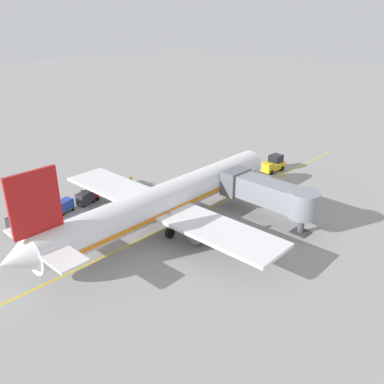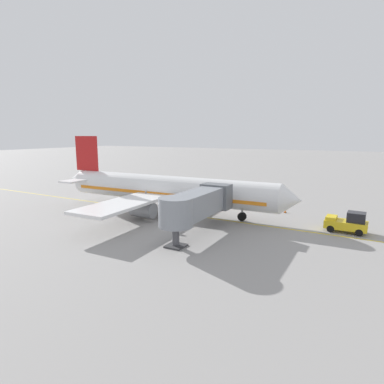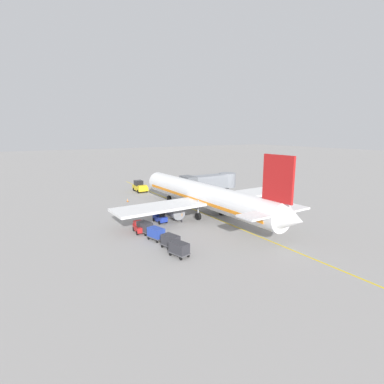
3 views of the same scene
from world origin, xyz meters
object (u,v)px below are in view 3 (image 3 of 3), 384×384
Objects in this scene: pushback_tractor at (140,187)px; ground_crew_loader at (182,216)px; baggage_cart_front at (145,227)px; ground_crew_wing_walker at (122,214)px; baggage_tug_lead at (139,227)px; jet_bridge at (210,182)px; baggage_cart_tail_end at (179,248)px; parked_airliner at (204,196)px; ground_crew_marshaller at (163,210)px; safety_cone_nose_left at (128,200)px; baggage_tug_trailing at (160,218)px; baggage_cart_second_in_train at (156,233)px; baggage_cart_third_in_train at (170,240)px.

ground_crew_loader is (-3.42, -24.98, -0.15)m from pushback_tractor.
ground_crew_wing_walker is at bearing 93.84° from baggage_cart_front.
ground_crew_wing_walker is (-0.08, 6.84, 0.24)m from baggage_tug_lead.
pushback_tractor is 1.50× the size of baggage_cart_front.
jet_bridge reaches higher than baggage_cart_tail_end.
parked_airliner is 12.58m from baggage_tug_lead.
jet_bridge is 4.03× the size of baggage_cart_front.
baggage_cart_front is at bearing -132.54° from ground_crew_marshaller.
safety_cone_nose_left is at bearing 96.73° from ground_crew_marshaller.
pushback_tractor is 24.22m from baggage_tug_trailing.
ground_crew_marshaller reaches higher than baggage_cart_second_in_train.
ground_crew_wing_walker reaches higher than baggage_cart_second_in_train.
baggage_tug_lead is 5.06m from baggage_tug_trailing.
jet_bridge reaches higher than baggage_cart_second_in_train.
ground_crew_marshaller is (-4.36, -20.68, -0.15)m from pushback_tractor.
safety_cone_nose_left is (4.80, 11.01, -0.66)m from ground_crew_wing_walker.
ground_crew_marshaller is (5.21, 12.54, 0.00)m from baggage_cart_third_in_train.
safety_cone_nose_left is at bearing -125.37° from pushback_tractor.
baggage_tug_lead is 0.88× the size of baggage_cart_tail_end.
safety_cone_nose_left is (4.05, 21.75, -0.66)m from baggage_cart_second_in_train.
baggage_cart_tail_end is (-3.59, -12.39, 0.24)m from baggage_tug_trailing.
baggage_tug_trailing is 4.34× the size of safety_cone_nose_left.
parked_airliner reaches higher than jet_bridge.
baggage_tug_lead is 3.96m from baggage_cart_second_in_train.
baggage_tug_trailing is (-7.77, 0.14, -2.47)m from parked_airliner.
baggage_cart_third_in_train reaches higher than safety_cone_nose_left.
parked_airliner is 14.25× the size of baggage_tug_lead.
ground_crew_wing_walker is at bearing -113.56° from safety_cone_nose_left.
baggage_cart_third_in_train is at bearing -106.07° from pushback_tractor.
baggage_tug_lead is 0.88× the size of baggage_cart_front.
baggage_tug_trailing is 0.86× the size of baggage_cart_second_in_train.
parked_airliner reaches higher than safety_cone_nose_left.
jet_bridge is 16.49m from ground_crew_loader.
ground_crew_marshaller reaches higher than safety_cone_nose_left.
ground_crew_loader is at bearing -163.60° from parked_airliner.
ground_crew_wing_walker is at bearing 92.72° from baggage_cart_tail_end.
parked_airliner reaches higher than baggage_cart_front.
ground_crew_wing_walker is (-1.06, 14.00, 0.00)m from baggage_cart_third_in_train.
baggage_cart_front is 6.97m from ground_crew_loader.
baggage_cart_tail_end is at bearing -131.34° from jet_bridge.
baggage_tug_lead is at bearing -138.98° from ground_crew_marshaller.
baggage_cart_second_in_train is at bearing -108.25° from pushback_tractor.
baggage_cart_front is at bearing -163.64° from ground_crew_loader.
pushback_tractor is at bearing 93.68° from parked_airliner.
parked_airliner reaches higher than pushback_tractor.
baggage_cart_second_in_train is 10.77m from ground_crew_wing_walker.
baggage_cart_second_in_train is 8.16m from ground_crew_loader.
jet_bridge is 4.03× the size of baggage_cart_tail_end.
jet_bridge is (7.45, 9.13, 0.26)m from parked_airliner.
ground_crew_wing_walker is 1.00× the size of ground_crew_marshaller.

